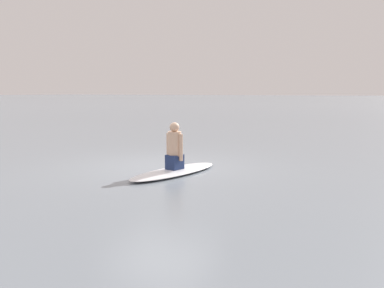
% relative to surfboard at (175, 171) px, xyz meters
% --- Properties ---
extents(ground_plane, '(400.00, 400.00, 0.00)m').
position_rel_surfboard_xyz_m(ground_plane, '(0.61, 0.75, -0.05)').
color(ground_plane, gray).
extents(surfboard, '(2.79, 1.23, 0.10)m').
position_rel_surfboard_xyz_m(surfboard, '(0.00, 0.00, 0.00)').
color(surfboard, white).
rests_on(surfboard, ground).
extents(person_paddler, '(0.39, 0.46, 1.04)m').
position_rel_surfboard_xyz_m(person_paddler, '(0.00, 0.00, 0.52)').
color(person_paddler, navy).
rests_on(person_paddler, surfboard).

